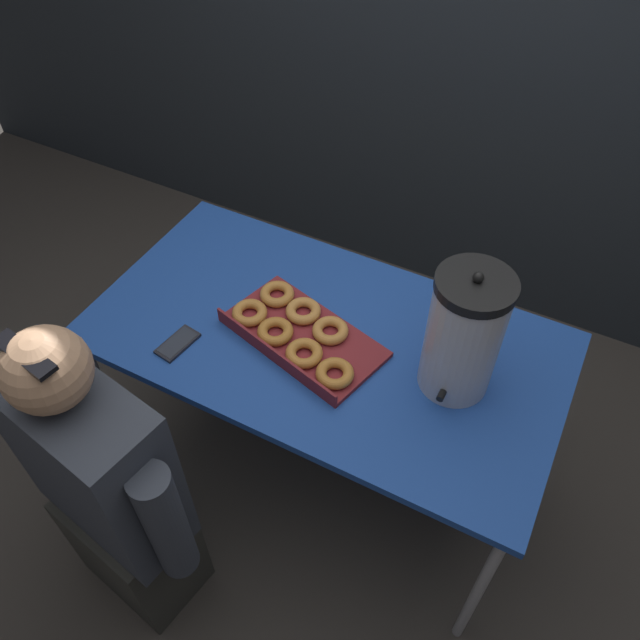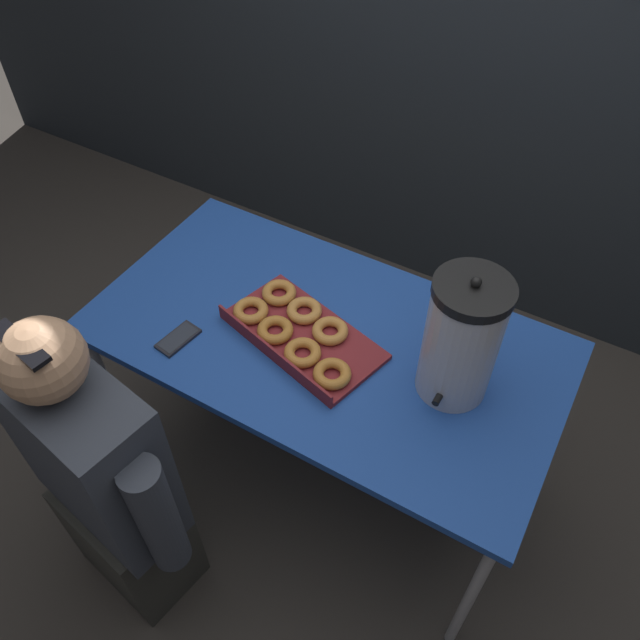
# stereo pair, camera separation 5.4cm
# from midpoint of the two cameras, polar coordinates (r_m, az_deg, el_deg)

# --- Properties ---
(ground_plane) EXTENTS (12.00, 12.00, 0.00)m
(ground_plane) POSITION_cam_midpoint_polar(r_m,az_deg,el_deg) (2.49, -0.33, -13.22)
(ground_plane) COLOR #3D3833
(folding_table) EXTENTS (1.41, 0.75, 0.77)m
(folding_table) POSITION_cam_midpoint_polar(r_m,az_deg,el_deg) (1.90, -0.42, -2.42)
(folding_table) COLOR #1E479E
(folding_table) RESTS_ON ground
(donut_box) EXTENTS (0.53, 0.37, 0.05)m
(donut_box) POSITION_cam_midpoint_polar(r_m,az_deg,el_deg) (1.84, -2.83, -1.17)
(donut_box) COLOR maroon
(donut_box) RESTS_ON folding_table
(coffee_urn) EXTENTS (0.20, 0.23, 0.41)m
(coffee_urn) POSITION_cam_midpoint_polar(r_m,az_deg,el_deg) (1.64, 12.08, -1.33)
(coffee_urn) COLOR #B7B7BC
(coffee_urn) RESTS_ON folding_table
(cell_phone) EXTENTS (0.08, 0.14, 0.01)m
(cell_phone) POSITION_cam_midpoint_polar(r_m,az_deg,el_deg) (1.89, -13.69, -2.10)
(cell_phone) COLOR black
(cell_phone) RESTS_ON folding_table
(person_seated) EXTENTS (0.62, 0.31, 1.21)m
(person_seated) POSITION_cam_midpoint_polar(r_m,az_deg,el_deg) (1.91, -19.49, -14.53)
(person_seated) COLOR #33332D
(person_seated) RESTS_ON ground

